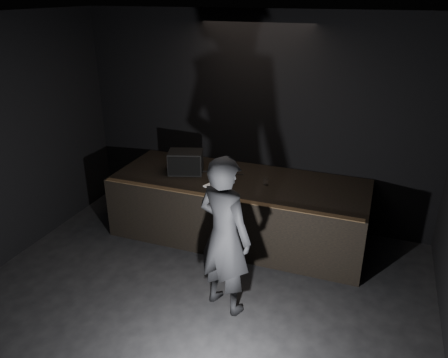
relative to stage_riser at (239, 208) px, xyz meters
name	(u,v)px	position (x,y,z in m)	size (l,w,h in m)	color
ground	(161,351)	(0.00, -2.73, -0.50)	(7.00, 7.00, 0.00)	black
room_walls	(149,189)	(0.00, -2.73, 1.52)	(6.10, 7.10, 3.52)	black
stage_riser	(239,208)	(0.00, 0.00, 0.00)	(4.00, 1.50, 1.00)	black
riser_lip	(223,198)	(0.00, -0.71, 0.51)	(3.92, 0.10, 0.01)	brown
stage_monitor	(186,162)	(-0.91, -0.02, 0.68)	(0.63, 0.54, 0.36)	black
cable	(218,173)	(-0.41, 0.14, 0.51)	(0.02, 0.02, 0.84)	black
laptop	(219,182)	(-0.21, -0.33, 0.56)	(0.43, 0.41, 0.24)	white
beer_can	(226,176)	(-0.18, -0.11, 0.58)	(0.07, 0.07, 0.16)	silver
plastic_cup	(266,182)	(0.45, -0.05, 0.56)	(0.09, 0.09, 0.11)	white
wii_remote	(212,194)	(-0.19, -0.65, 0.51)	(0.03, 0.14, 0.03)	white
person	(225,236)	(0.39, -1.72, 0.53)	(0.75, 0.49, 2.06)	black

